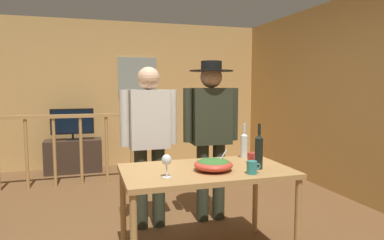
{
  "coord_description": "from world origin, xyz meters",
  "views": [
    {
      "loc": [
        -0.71,
        -3.09,
        1.44
      ],
      "look_at": [
        0.2,
        -0.12,
        1.12
      ],
      "focal_mm": 32.17,
      "sensor_mm": 36.0,
      "label": 1
    }
  ],
  "objects_px": {
    "wine_bottle_clear": "(244,144)",
    "framed_picture": "(137,76)",
    "stair_railing": "(96,140)",
    "salad_bowl": "(213,164)",
    "wine_glass": "(167,161)",
    "serving_table": "(206,178)",
    "mug_teal": "(252,167)",
    "mug_red": "(253,158)",
    "tv_console": "(74,156)",
    "wine_bottle_dark": "(259,151)",
    "person_standing_right": "(211,126)",
    "person_standing_left": "(149,134)",
    "flat_screen_tv": "(72,122)"
  },
  "relations": [
    {
      "from": "mug_red",
      "to": "mug_teal",
      "type": "height_order",
      "value": "mug_teal"
    },
    {
      "from": "wine_bottle_dark",
      "to": "person_standing_right",
      "type": "relative_size",
      "value": 0.22
    },
    {
      "from": "salad_bowl",
      "to": "mug_teal",
      "type": "height_order",
      "value": "salad_bowl"
    },
    {
      "from": "wine_bottle_dark",
      "to": "wine_bottle_clear",
      "type": "xyz_separation_m",
      "value": [
        0.08,
        0.43,
        -0.02
      ]
    },
    {
      "from": "mug_red",
      "to": "person_standing_right",
      "type": "xyz_separation_m",
      "value": [
        -0.12,
        0.72,
        0.2
      ]
    },
    {
      "from": "salad_bowl",
      "to": "person_standing_right",
      "type": "relative_size",
      "value": 0.18
    },
    {
      "from": "wine_bottle_dark",
      "to": "salad_bowl",
      "type": "bearing_deg",
      "value": 172.69
    },
    {
      "from": "stair_railing",
      "to": "person_standing_right",
      "type": "xyz_separation_m",
      "value": [
        1.13,
        -1.77,
        0.37
      ]
    },
    {
      "from": "flat_screen_tv",
      "to": "wine_bottle_clear",
      "type": "height_order",
      "value": "wine_bottle_clear"
    },
    {
      "from": "serving_table",
      "to": "wine_bottle_clear",
      "type": "bearing_deg",
      "value": 31.75
    },
    {
      "from": "salad_bowl",
      "to": "mug_red",
      "type": "distance_m",
      "value": 0.44
    },
    {
      "from": "stair_railing",
      "to": "tv_console",
      "type": "distance_m",
      "value": 0.96
    },
    {
      "from": "serving_table",
      "to": "mug_red",
      "type": "xyz_separation_m",
      "value": [
        0.45,
        0.05,
        0.12
      ]
    },
    {
      "from": "flat_screen_tv",
      "to": "person_standing_right",
      "type": "relative_size",
      "value": 0.4
    },
    {
      "from": "wine_bottle_clear",
      "to": "person_standing_right",
      "type": "xyz_separation_m",
      "value": [
        -0.16,
        0.47,
        0.12
      ]
    },
    {
      "from": "tv_console",
      "to": "stair_railing",
      "type": "bearing_deg",
      "value": -67.14
    },
    {
      "from": "serving_table",
      "to": "salad_bowl",
      "type": "bearing_deg",
      "value": -67.52
    },
    {
      "from": "mug_teal",
      "to": "mug_red",
      "type": "bearing_deg",
      "value": 62.26
    },
    {
      "from": "framed_picture",
      "to": "tv_console",
      "type": "distance_m",
      "value": 1.76
    },
    {
      "from": "tv_console",
      "to": "mug_red",
      "type": "height_order",
      "value": "mug_red"
    },
    {
      "from": "wine_bottle_clear",
      "to": "tv_console",
      "type": "bearing_deg",
      "value": 118.02
    },
    {
      "from": "salad_bowl",
      "to": "tv_console",
      "type": "bearing_deg",
      "value": 108.93
    },
    {
      "from": "wine_bottle_clear",
      "to": "framed_picture",
      "type": "bearing_deg",
      "value": 98.6
    },
    {
      "from": "tv_console",
      "to": "person_standing_right",
      "type": "height_order",
      "value": "person_standing_right"
    },
    {
      "from": "stair_railing",
      "to": "flat_screen_tv",
      "type": "relative_size",
      "value": 3.86
    },
    {
      "from": "serving_table",
      "to": "wine_bottle_clear",
      "type": "relative_size",
      "value": 4.2
    },
    {
      "from": "wine_bottle_clear",
      "to": "mug_teal",
      "type": "xyz_separation_m",
      "value": [
        -0.2,
        -0.56,
        -0.08
      ]
    },
    {
      "from": "serving_table",
      "to": "wine_bottle_dark",
      "type": "xyz_separation_m",
      "value": [
        0.41,
        -0.13,
        0.22
      ]
    },
    {
      "from": "tv_console",
      "to": "wine_bottle_clear",
      "type": "relative_size",
      "value": 2.79
    },
    {
      "from": "wine_bottle_dark",
      "to": "wine_bottle_clear",
      "type": "distance_m",
      "value": 0.44
    },
    {
      "from": "mug_teal",
      "to": "person_standing_right",
      "type": "height_order",
      "value": "person_standing_right"
    },
    {
      "from": "framed_picture",
      "to": "salad_bowl",
      "type": "height_order",
      "value": "framed_picture"
    },
    {
      "from": "stair_railing",
      "to": "tv_console",
      "type": "xyz_separation_m",
      "value": [
        -0.34,
        0.82,
        -0.37
      ]
    },
    {
      "from": "mug_red",
      "to": "wine_bottle_clear",
      "type": "bearing_deg",
      "value": 81.99
    },
    {
      "from": "tv_console",
      "to": "wine_glass",
      "type": "height_order",
      "value": "wine_glass"
    },
    {
      "from": "framed_picture",
      "to": "stair_railing",
      "type": "bearing_deg",
      "value": -125.03
    },
    {
      "from": "tv_console",
      "to": "person_standing_left",
      "type": "height_order",
      "value": "person_standing_left"
    },
    {
      "from": "wine_glass",
      "to": "mug_teal",
      "type": "xyz_separation_m",
      "value": [
        0.65,
        -0.09,
        -0.07
      ]
    },
    {
      "from": "salad_bowl",
      "to": "wine_bottle_clear",
      "type": "xyz_separation_m",
      "value": [
        0.45,
        0.38,
        0.07
      ]
    },
    {
      "from": "mug_red",
      "to": "wine_glass",
      "type": "bearing_deg",
      "value": -164.24
    },
    {
      "from": "stair_railing",
      "to": "salad_bowl",
      "type": "xyz_separation_m",
      "value": [
        0.83,
        -2.62,
        0.18
      ]
    },
    {
      "from": "wine_bottle_clear",
      "to": "serving_table",
      "type": "bearing_deg",
      "value": -148.25
    },
    {
      "from": "tv_console",
      "to": "wine_bottle_clear",
      "type": "bearing_deg",
      "value": -61.98
    },
    {
      "from": "tv_console",
      "to": "mug_teal",
      "type": "xyz_separation_m",
      "value": [
        1.43,
        -3.62,
        0.54
      ]
    },
    {
      "from": "flat_screen_tv",
      "to": "person_standing_left",
      "type": "relative_size",
      "value": 0.42
    },
    {
      "from": "person_standing_right",
      "to": "person_standing_left",
      "type": "bearing_deg",
      "value": 1.88
    },
    {
      "from": "salad_bowl",
      "to": "wine_glass",
      "type": "xyz_separation_m",
      "value": [
        -0.4,
        -0.09,
        0.07
      ]
    },
    {
      "from": "stair_railing",
      "to": "salad_bowl",
      "type": "height_order",
      "value": "stair_railing"
    },
    {
      "from": "salad_bowl",
      "to": "mug_teal",
      "type": "relative_size",
      "value": 2.7
    },
    {
      "from": "salad_bowl",
      "to": "wine_bottle_dark",
      "type": "height_order",
      "value": "wine_bottle_dark"
    }
  ]
}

